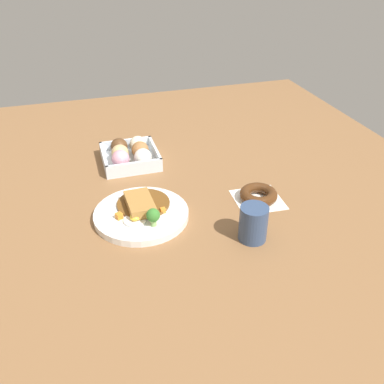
# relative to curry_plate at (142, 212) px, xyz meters

# --- Properties ---
(ground_plane) EXTENTS (1.60, 1.60, 0.00)m
(ground_plane) POSITION_rel_curry_plate_xyz_m (0.11, -0.09, -0.01)
(ground_plane) COLOR brown
(curry_plate) EXTENTS (0.24, 0.24, 0.06)m
(curry_plate) POSITION_rel_curry_plate_xyz_m (0.00, 0.00, 0.00)
(curry_plate) COLOR white
(curry_plate) RESTS_ON ground_plane
(donut_box) EXTENTS (0.17, 0.17, 0.07)m
(donut_box) POSITION_rel_curry_plate_xyz_m (0.29, -0.02, 0.01)
(donut_box) COLOR silver
(donut_box) RESTS_ON ground_plane
(chocolate_ring_donut) EXTENTS (0.13, 0.13, 0.03)m
(chocolate_ring_donut) POSITION_rel_curry_plate_xyz_m (-0.01, -0.31, 0.00)
(chocolate_ring_donut) COLOR white
(chocolate_ring_donut) RESTS_ON ground_plane
(coffee_mug) EXTENTS (0.07, 0.07, 0.09)m
(coffee_mug) POSITION_rel_curry_plate_xyz_m (-0.16, -0.23, 0.03)
(coffee_mug) COLOR #33476B
(coffee_mug) RESTS_ON ground_plane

